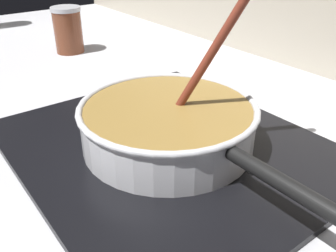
{
  "coord_description": "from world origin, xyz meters",
  "views": [
    {
      "loc": [
        0.58,
        -0.09,
        0.35
      ],
      "look_at": [
        0.14,
        0.24,
        0.05
      ],
      "focal_mm": 39.4,
      "sensor_mm": 36.0,
      "label": 1
    }
  ],
  "objects": [
    {
      "name": "cooking_pan",
      "position": [
        0.14,
        0.24,
        0.05
      ],
      "size": [
        0.48,
        0.3,
        0.31
      ],
      "color": "silver",
      "rests_on": "hob_plate"
    },
    {
      "name": "ground",
      "position": [
        0.0,
        0.0,
        -0.02
      ],
      "size": [
        2.4,
        1.6,
        0.04
      ],
      "primitive_type": "cube",
      "color": "#B7B7BC"
    },
    {
      "name": "condiment_jar",
      "position": [
        -0.51,
        0.34,
        0.07
      ],
      "size": [
        0.09,
        0.09,
        0.14
      ],
      "color": "brown",
      "rests_on": "ground"
    },
    {
      "name": "hob_plate",
      "position": [
        0.14,
        0.24,
        0.01
      ],
      "size": [
        0.56,
        0.48,
        0.01
      ],
      "primitive_type": "cube",
      "color": "black",
      "rests_on": "ground"
    },
    {
      "name": "spare_burner",
      "position": [
        -0.04,
        0.24,
        0.01
      ],
      "size": [
        0.13,
        0.13,
        0.01
      ],
      "primitive_type": "cylinder",
      "color": "#262628",
      "rests_on": "hob_plate"
    },
    {
      "name": "burner_ring",
      "position": [
        0.14,
        0.24,
        0.02
      ],
      "size": [
        0.18,
        0.18,
        0.01
      ],
      "primitive_type": "torus",
      "color": "#592D0C",
      "rests_on": "hob_plate"
    }
  ]
}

